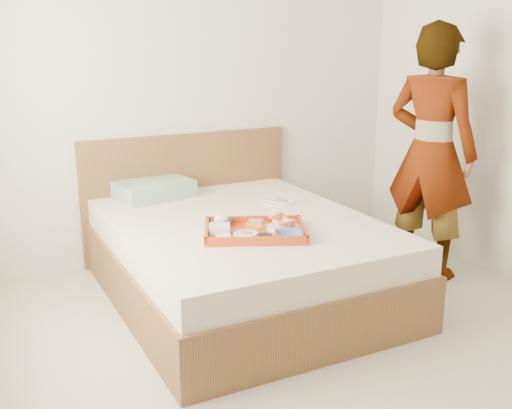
{
  "coord_description": "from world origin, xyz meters",
  "views": [
    {
      "loc": [
        -1.68,
        -2.32,
        1.65
      ],
      "look_at": [
        -0.03,
        0.9,
        0.65
      ],
      "focal_mm": 42.3,
      "sensor_mm": 36.0,
      "label": 1
    }
  ],
  "objects": [
    {
      "name": "ground",
      "position": [
        0.0,
        0.0,
        0.0
      ],
      "size": [
        3.5,
        4.0,
        0.01
      ],
      "primitive_type": "cube",
      "color": "#BFB6A1",
      "rests_on": "ground"
    },
    {
      "name": "wall_back",
      "position": [
        0.0,
        2.0,
        1.3
      ],
      "size": [
        3.5,
        0.01,
        2.6
      ],
      "primitive_type": "cube",
      "color": "silver",
      "rests_on": "ground"
    },
    {
      "name": "bed",
      "position": [
        -0.08,
        1.0,
        0.27
      ],
      "size": [
        1.65,
        2.0,
        0.53
      ],
      "primitive_type": "cube",
      "color": "brown",
      "rests_on": "ground"
    },
    {
      "name": "headboard",
      "position": [
        -0.08,
        1.97,
        0.47
      ],
      "size": [
        1.65,
        0.06,
        0.95
      ],
      "primitive_type": "cube",
      "color": "brown",
      "rests_on": "ground"
    },
    {
      "name": "pillow",
      "position": [
        -0.41,
        1.8,
        0.59
      ],
      "size": [
        0.58,
        0.44,
        0.13
      ],
      "primitive_type": "cube",
      "rotation": [
        0.0,
        0.0,
        0.18
      ],
      "color": "#93B797",
      "rests_on": "bed"
    },
    {
      "name": "tray",
      "position": [
        -0.14,
        0.69,
        0.56
      ],
      "size": [
        0.71,
        0.63,
        0.05
      ],
      "primitive_type": "cube",
      "rotation": [
        0.0,
        0.0,
        -0.42
      ],
      "color": "#B2440E",
      "rests_on": "bed"
    },
    {
      "name": "prawn_plate",
      "position": [
        0.04,
        0.68,
        0.55
      ],
      "size": [
        0.27,
        0.27,
        0.01
      ],
      "primitive_type": "cylinder",
      "rotation": [
        0.0,
        0.0,
        -0.42
      ],
      "color": "white",
      "rests_on": "tray"
    },
    {
      "name": "navy_bowl_big",
      "position": [
        -0.03,
        0.5,
        0.57
      ],
      "size": [
        0.22,
        0.22,
        0.04
      ],
      "primitive_type": "imported",
      "rotation": [
        0.0,
        0.0,
        -0.42
      ],
      "color": "#15174B",
      "rests_on": "tray"
    },
    {
      "name": "sauce_dish",
      "position": [
        -0.16,
        0.53,
        0.56
      ],
      "size": [
        0.11,
        0.11,
        0.03
      ],
      "primitive_type": "cylinder",
      "rotation": [
        0.0,
        0.0,
        -0.42
      ],
      "color": "black",
      "rests_on": "tray"
    },
    {
      "name": "meat_plate",
      "position": [
        -0.22,
        0.68,
        0.55
      ],
      "size": [
        0.19,
        0.19,
        0.01
      ],
      "primitive_type": "cylinder",
      "rotation": [
        0.0,
        0.0,
        -0.42
      ],
      "color": "white",
      "rests_on": "tray"
    },
    {
      "name": "bread_plate",
      "position": [
        -0.07,
        0.81,
        0.55
      ],
      "size": [
        0.19,
        0.19,
        0.01
      ],
      "primitive_type": "cylinder",
      "rotation": [
        0.0,
        0.0,
        -0.42
      ],
      "color": "orange",
      "rests_on": "tray"
    },
    {
      "name": "salad_bowl",
      "position": [
        -0.27,
        0.9,
        0.57
      ],
      "size": [
        0.17,
        0.17,
        0.04
      ],
      "primitive_type": "imported",
      "rotation": [
        0.0,
        0.0,
        -0.42
      ],
      "color": "#15174B",
      "rests_on": "tray"
    },
    {
      "name": "plastic_tub",
      "position": [
        -0.34,
        0.76,
        0.57
      ],
      "size": [
        0.15,
        0.14,
        0.05
      ],
      "primitive_type": "cube",
      "rotation": [
        0.0,
        0.0,
        -0.42
      ],
      "color": "silver",
      "rests_on": "tray"
    },
    {
      "name": "cheese_round",
      "position": [
        -0.37,
        0.64,
        0.56
      ],
      "size": [
        0.11,
        0.11,
        0.03
      ],
      "primitive_type": "cylinder",
      "rotation": [
        0.0,
        0.0,
        -0.42
      ],
      "color": "white",
      "rests_on": "tray"
    },
    {
      "name": "dinner_plate",
      "position": [
        0.33,
        1.27,
        0.54
      ],
      "size": [
        0.29,
        0.29,
        0.01
      ],
      "primitive_type": "cylinder",
      "rotation": [
        0.0,
        0.0,
        0.24
      ],
      "color": "white",
      "rests_on": "bed"
    },
    {
      "name": "person",
      "position": [
        1.28,
        0.79,
        0.88
      ],
      "size": [
        0.63,
        0.75,
        1.77
      ],
      "primitive_type": "imported",
      "rotation": [
        0.0,
        0.0,
        1.95
      ],
      "color": "white",
      "rests_on": "ground"
    }
  ]
}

